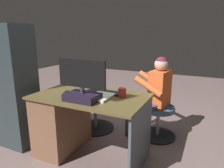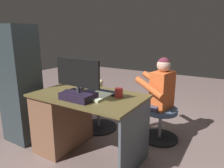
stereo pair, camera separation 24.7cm
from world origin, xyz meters
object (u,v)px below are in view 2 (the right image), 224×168
tv_remote (65,92)px  person (155,93)px  desk (68,118)px  cup (119,93)px  office_chair_teddy (99,112)px  keyboard (103,92)px  visitor_chair (160,120)px  computer_mouse (81,88)px  monitor (78,87)px  teddy_bear (99,91)px

tv_remote → person: (-0.76, -0.84, -0.11)m
desk → cup: (-0.65, -0.10, 0.39)m
office_chair_teddy → keyboard: bearing=130.7°
desk → tv_remote: tv_remote is taller
desk → visitor_chair: desk is taller
desk → computer_mouse: (-0.10, -0.13, 0.36)m
monitor → teddy_bear: monitor is taller
monitor → person: (-0.46, -0.95, -0.23)m
monitor → keyboard: bearing=-103.0°
tv_remote → person: 1.14m
tv_remote → keyboard: bearing=-173.7°
keyboard → office_chair_teddy: size_ratio=0.77×
keyboard → office_chair_teddy: keyboard is taller
monitor → person: bearing=-115.9°
computer_mouse → teddy_bear: computer_mouse is taller
desk → visitor_chair: size_ratio=2.48×
computer_mouse → teddy_bear: 0.54m
monitor → computer_mouse: size_ratio=5.43×
desk → cup: 0.76m
person → computer_mouse: bearing=42.5°
keyboard → cup: 0.24m
tv_remote → teddy_bear: bearing=-110.3°
office_chair_teddy → person: bearing=-169.7°
computer_mouse → tv_remote: bearing=72.6°
tv_remote → teddy_bear: (0.04, -0.70, -0.17)m
tv_remote → visitor_chair: tv_remote is taller
keyboard → person: person is taller
keyboard → person: bearing=-121.8°
desk → teddy_bear: size_ratio=3.88×
monitor → office_chair_teddy: 1.07m
keyboard → cup: (-0.23, 0.05, 0.04)m
desk → office_chair_teddy: desk is taller
computer_mouse → teddy_bear: bearing=-78.6°
computer_mouse → office_chair_teddy: computer_mouse is taller
keyboard → visitor_chair: (-0.48, -0.64, -0.48)m
keyboard → person: size_ratio=0.38×
office_chair_teddy → teddy_bear: teddy_bear is taller
cup → visitor_chair: cup is taller
visitor_chair → desk: bearing=41.6°
desk → keyboard: bearing=-160.3°
desk → teddy_bear: 0.66m
cup → teddy_bear: 0.87m
office_chair_teddy → visitor_chair: size_ratio=1.11×
monitor → person: 1.09m
computer_mouse → visitor_chair: computer_mouse is taller
teddy_bear → office_chair_teddy: bearing=90.0°
person → cup: bearing=77.2°
desk → person: 1.14m
keyboard → office_chair_teddy: bearing=-49.3°
keyboard → person: (-0.39, -0.62, -0.11)m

